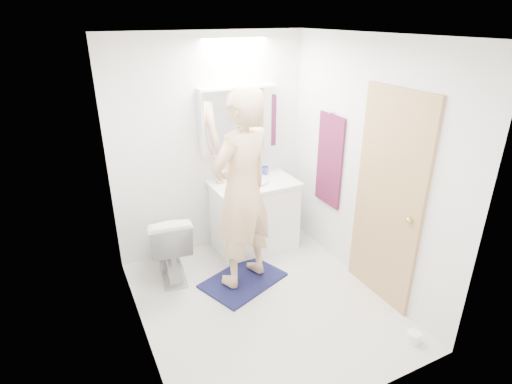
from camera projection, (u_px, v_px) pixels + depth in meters
floor at (263, 302)px, 3.92m from camera, size 2.50×2.50×0.00m
ceiling at (265, 35)px, 2.96m from camera, size 2.50×2.50×0.00m
wall_back at (211, 147)px, 4.46m from camera, size 2.50×0.00×2.50m
wall_front at (361, 261)px, 2.41m from camera, size 2.50×0.00×2.50m
wall_left at (131, 213)px, 2.99m from camera, size 0.00×2.50×2.50m
wall_right at (366, 167)px, 3.89m from camera, size 0.00×2.50×2.50m
vanity_cabinet at (254, 217)px, 4.71m from camera, size 0.90×0.55×0.78m
countertop at (254, 184)px, 4.55m from camera, size 0.95×0.58×0.04m
sink_basin at (253, 180)px, 4.56m from camera, size 0.36×0.36×0.03m
faucet at (246, 170)px, 4.69m from camera, size 0.02×0.02×0.16m
medicine_cabinet at (239, 119)px, 4.40m from camera, size 0.88×0.14×0.70m
mirror_panel at (242, 121)px, 4.34m from camera, size 0.84×0.01×0.66m
toilet at (169, 243)px, 4.20m from camera, size 0.52×0.78×0.75m
bath_rug at (243, 280)px, 4.22m from camera, size 0.94×0.80×0.02m
person at (242, 191)px, 3.82m from camera, size 0.83×0.69×1.94m
door at (388, 201)px, 3.67m from camera, size 0.04×0.80×2.00m
door_knob at (409, 220)px, 3.43m from camera, size 0.06×0.06×0.06m
towel at (329, 161)px, 4.37m from camera, size 0.02×0.42×1.00m
towel_hook at (332, 112)px, 4.16m from camera, size 0.07×0.02×0.02m
soap_bottle_a at (220, 174)px, 4.48m from camera, size 0.11×0.11×0.21m
soap_bottle_b at (237, 172)px, 4.60m from camera, size 0.11×0.11×0.17m
toothbrush_cup at (264, 171)px, 4.74m from camera, size 0.11×0.11×0.10m
toilet_paper_roll at (414, 337)px, 3.43m from camera, size 0.11×0.11×0.10m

